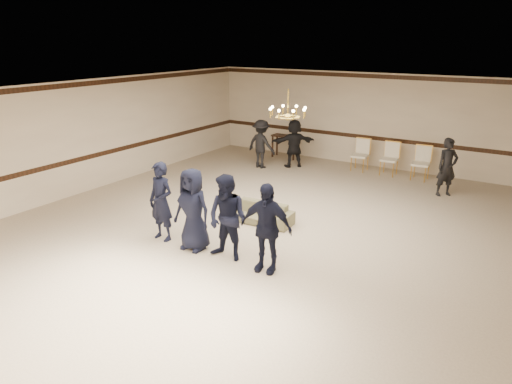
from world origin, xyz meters
TOP-DOWN VIEW (x-y plane):
  - room at (0.00, 0.00)m, footprint 12.01×14.01m
  - chair_rail at (0.00, 6.99)m, footprint 12.00×0.02m
  - crown_molding at (0.00, 6.99)m, footprint 12.00×0.02m
  - chandelier at (0.00, 1.00)m, footprint 0.94×0.94m
  - boy_a at (-1.73, -1.56)m, footprint 0.67×0.45m
  - boy_b at (-0.83, -1.56)m, footprint 0.87×0.57m
  - boy_c at (0.07, -1.56)m, footprint 0.87×0.67m
  - boy_d at (0.97, -1.56)m, footprint 1.09×0.56m
  - settee at (-0.41, 0.44)m, footprint 1.67×0.74m
  - adult_left at (-3.02, 4.70)m, footprint 1.14×0.73m
  - adult_mid at (-2.12, 5.40)m, footprint 1.45×1.43m
  - adult_right at (2.98, 5.00)m, footprint 0.72×0.71m
  - banquet_chair_left at (0.00, 6.16)m, footprint 0.56×0.56m
  - banquet_chair_mid at (1.00, 6.16)m, footprint 0.55×0.55m
  - banquet_chair_right at (2.00, 6.16)m, footprint 0.56×0.56m
  - console_table at (-3.00, 6.36)m, footprint 1.03×0.47m

SIDE VIEW (x-z plane):
  - settee at x=-0.41m, z-range 0.00..0.48m
  - console_table at x=-3.00m, z-range 0.00..0.85m
  - banquet_chair_left at x=0.00m, z-range 0.00..1.07m
  - banquet_chair_mid at x=1.00m, z-range 0.00..1.07m
  - banquet_chair_right at x=2.00m, z-range 0.00..1.07m
  - adult_left at x=-3.02m, z-range 0.00..1.67m
  - adult_mid at x=-2.12m, z-range 0.00..1.67m
  - adult_right at x=2.98m, z-range 0.00..1.67m
  - boy_a at x=-1.73m, z-range 0.00..1.78m
  - boy_b at x=-0.83m, z-range 0.00..1.78m
  - boy_c at x=0.07m, z-range 0.00..1.78m
  - boy_d at x=0.97m, z-range 0.00..1.78m
  - chair_rail at x=0.00m, z-range 0.93..1.07m
  - room at x=0.00m, z-range -0.01..3.20m
  - chandelier at x=0.00m, z-range 2.43..3.32m
  - crown_molding at x=0.00m, z-range 3.01..3.15m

